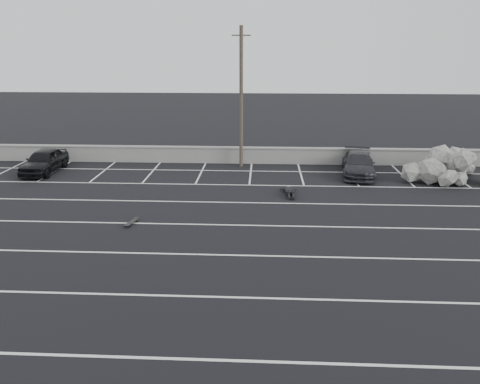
# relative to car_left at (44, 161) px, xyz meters

# --- Properties ---
(ground) EXTENTS (120.00, 120.00, 0.00)m
(ground) POSITION_rel_car_left_xyz_m (11.45, -11.14, -0.71)
(ground) COLOR black
(ground) RESTS_ON ground
(seawall) EXTENTS (50.00, 0.45, 1.06)m
(seawall) POSITION_rel_car_left_xyz_m (11.45, 2.86, -0.16)
(seawall) COLOR gray
(seawall) RESTS_ON ground
(stall_lines) EXTENTS (36.00, 20.05, 0.01)m
(stall_lines) POSITION_rel_car_left_xyz_m (11.37, -6.73, -0.70)
(stall_lines) COLOR silver
(stall_lines) RESTS_ON ground
(car_left) EXTENTS (1.69, 4.15, 1.41)m
(car_left) POSITION_rel_car_left_xyz_m (0.00, 0.00, 0.00)
(car_left) COLOR black
(car_left) RESTS_ON ground
(car_right) EXTENTS (2.43, 4.67, 1.29)m
(car_right) POSITION_rel_car_left_xyz_m (18.81, 0.30, -0.06)
(car_right) COLOR #232329
(car_right) RESTS_ON ground
(utility_pole) EXTENTS (1.13, 0.23, 8.48)m
(utility_pole) POSITION_rel_car_left_xyz_m (11.80, 2.06, 3.59)
(utility_pole) COLOR #4C4238
(utility_pole) RESTS_ON ground
(trash_bin) EXTENTS (0.78, 0.78, 0.99)m
(trash_bin) POSITION_rel_car_left_xyz_m (19.52, 1.98, -0.20)
(trash_bin) COLOR #272729
(trash_bin) RESTS_ON ground
(riprap_pile) EXTENTS (5.98, 4.01, 1.54)m
(riprap_pile) POSITION_rel_car_left_xyz_m (23.91, -0.68, -0.13)
(riprap_pile) COLOR #999790
(riprap_pile) RESTS_ON ground
(person) EXTENTS (1.12, 2.40, 0.46)m
(person) POSITION_rel_car_left_xyz_m (14.57, -3.47, -0.47)
(person) COLOR black
(person) RESTS_ON ground
(skateboard) EXTENTS (0.42, 0.90, 0.11)m
(skateboard) POSITION_rel_car_left_xyz_m (7.54, -8.25, -0.62)
(skateboard) COLOR black
(skateboard) RESTS_ON ground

